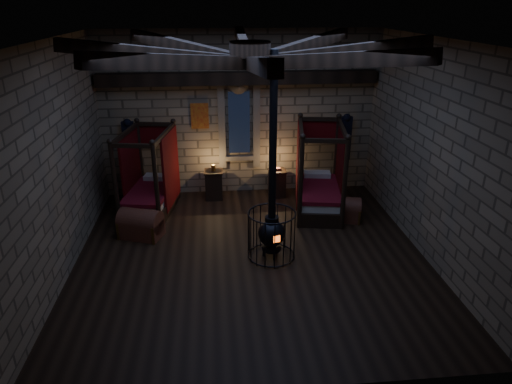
{
  "coord_description": "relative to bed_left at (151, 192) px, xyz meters",
  "views": [
    {
      "loc": [
        -0.68,
        -8.04,
        4.81
      ],
      "look_at": [
        0.16,
        0.6,
        1.15
      ],
      "focal_mm": 32.0,
      "sensor_mm": 36.0,
      "label": 1
    }
  ],
  "objects": [
    {
      "name": "nightstand_left",
      "position": [
        1.54,
        0.62,
        -0.11
      ],
      "size": [
        0.49,
        0.47,
        0.93
      ],
      "rotation": [
        0.0,
        0.0,
        -0.03
      ],
      "color": "black",
      "rests_on": "ground"
    },
    {
      "name": "trunk_right",
      "position": [
        4.55,
        -0.95,
        -0.24
      ],
      "size": [
        0.89,
        0.69,
        0.58
      ],
      "rotation": [
        0.0,
        0.0,
        -0.26
      ],
      "color": "#5F2D1E",
      "rests_on": "ground"
    },
    {
      "name": "stove",
      "position": [
        2.65,
        -2.47,
        0.11
      ],
      "size": [
        0.96,
        0.96,
        4.05
      ],
      "rotation": [
        0.0,
        0.0,
        0.27
      ],
      "color": "black",
      "rests_on": "ground"
    },
    {
      "name": "room",
      "position": [
        2.24,
        -2.31,
        3.24
      ],
      "size": [
        7.02,
        7.02,
        4.29
      ],
      "color": "black",
      "rests_on": "ground"
    },
    {
      "name": "trunk_left",
      "position": [
        -0.09,
        -1.34,
        -0.21
      ],
      "size": [
        1.03,
        0.84,
        0.65
      ],
      "rotation": [
        0.0,
        0.0,
        -0.35
      ],
      "color": "#5F2D1E",
      "rests_on": "ground"
    },
    {
      "name": "bed_left",
      "position": [
        0.0,
        0.0,
        0.0
      ],
      "size": [
        1.32,
        2.07,
        2.02
      ],
      "rotation": [
        0.0,
        0.0,
        -0.17
      ],
      "color": "black",
      "rests_on": "ground"
    },
    {
      "name": "nightstand_right",
      "position": [
        3.19,
        0.61,
        -0.13
      ],
      "size": [
        0.47,
        0.45,
        0.79
      ],
      "rotation": [
        0.0,
        0.0,
        0.04
      ],
      "color": "black",
      "rests_on": "ground"
    },
    {
      "name": "bed_right",
      "position": [
        4.09,
        -0.29,
        0.02
      ],
      "size": [
        1.38,
        2.16,
        2.11
      ],
      "rotation": [
        0.0,
        0.0,
        -0.16
      ],
      "color": "black",
      "rests_on": "ground"
    }
  ]
}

